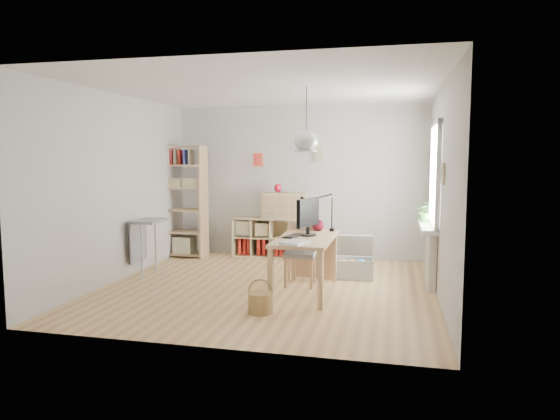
% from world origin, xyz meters
% --- Properties ---
extents(ground, '(4.50, 4.50, 0.00)m').
position_xyz_m(ground, '(0.00, 0.00, 0.00)').
color(ground, tan).
rests_on(ground, ground).
extents(room_shell, '(4.50, 4.50, 4.50)m').
position_xyz_m(room_shell, '(0.55, -0.15, 2.00)').
color(room_shell, silver).
rests_on(room_shell, ground).
extents(window_unit, '(0.07, 1.16, 1.46)m').
position_xyz_m(window_unit, '(2.23, 0.60, 1.55)').
color(window_unit, white).
rests_on(window_unit, ground).
extents(radiator, '(0.10, 0.80, 0.80)m').
position_xyz_m(radiator, '(2.19, 0.60, 0.40)').
color(radiator, white).
rests_on(radiator, ground).
extents(windowsill, '(0.22, 1.20, 0.06)m').
position_xyz_m(windowsill, '(2.14, 0.60, 0.83)').
color(windowsill, white).
rests_on(windowsill, radiator).
extents(desk, '(0.70, 1.50, 0.75)m').
position_xyz_m(desk, '(0.55, -0.15, 0.66)').
color(desk, tan).
rests_on(desk, ground).
extents(cube_shelf, '(1.40, 0.38, 0.72)m').
position_xyz_m(cube_shelf, '(-0.47, 2.08, 0.30)').
color(cube_shelf, tan).
rests_on(cube_shelf, ground).
extents(tall_bookshelf, '(0.80, 0.38, 2.00)m').
position_xyz_m(tall_bookshelf, '(-2.04, 1.80, 1.09)').
color(tall_bookshelf, tan).
rests_on(tall_bookshelf, ground).
extents(side_table, '(0.40, 0.55, 0.85)m').
position_xyz_m(side_table, '(-2.04, 0.35, 0.67)').
color(side_table, gray).
rests_on(side_table, ground).
extents(chair, '(0.44, 0.44, 0.85)m').
position_xyz_m(chair, '(0.40, 0.28, 0.49)').
color(chair, gray).
rests_on(chair, ground).
extents(wicker_basket, '(0.29, 0.29, 0.40)m').
position_xyz_m(wicker_basket, '(0.20, -1.12, 0.13)').
color(wicker_basket, olive).
rests_on(wicker_basket, ground).
extents(storage_chest, '(0.61, 0.68, 0.61)m').
position_xyz_m(storage_chest, '(1.11, 0.88, 0.20)').
color(storage_chest, '#B5B5B0').
rests_on(storage_chest, ground).
extents(monitor, '(0.23, 0.56, 0.50)m').
position_xyz_m(monitor, '(0.56, -0.03, 1.03)').
color(monitor, black).
rests_on(monitor, desk).
extents(keyboard, '(0.24, 0.42, 0.02)m').
position_xyz_m(keyboard, '(0.40, -0.15, 0.76)').
color(keyboard, black).
rests_on(keyboard, desk).
extents(task_lamp, '(0.47, 0.18, 0.51)m').
position_xyz_m(task_lamp, '(0.59, 0.38, 1.09)').
color(task_lamp, black).
rests_on(task_lamp, desk).
extents(yarn_ball, '(0.17, 0.17, 0.17)m').
position_xyz_m(yarn_ball, '(0.64, 0.40, 0.83)').
color(yarn_ball, '#460913').
rests_on(yarn_ball, desk).
extents(paper_tray, '(0.36, 0.40, 0.03)m').
position_xyz_m(paper_tray, '(0.52, -0.69, 0.77)').
color(paper_tray, white).
rests_on(paper_tray, desk).
extents(drawer_chest, '(0.79, 0.36, 0.45)m').
position_xyz_m(drawer_chest, '(-0.22, 2.04, 0.95)').
color(drawer_chest, tan).
rests_on(drawer_chest, cube_shelf).
extents(red_vase, '(0.13, 0.13, 0.16)m').
position_xyz_m(red_vase, '(-0.34, 2.04, 1.25)').
color(red_vase, '#A60D21').
rests_on(red_vase, drawer_chest).
extents(potted_plant, '(0.30, 0.27, 0.30)m').
position_xyz_m(potted_plant, '(2.12, 0.95, 1.01)').
color(potted_plant, '#2B5E23').
rests_on(potted_plant, windowsill).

